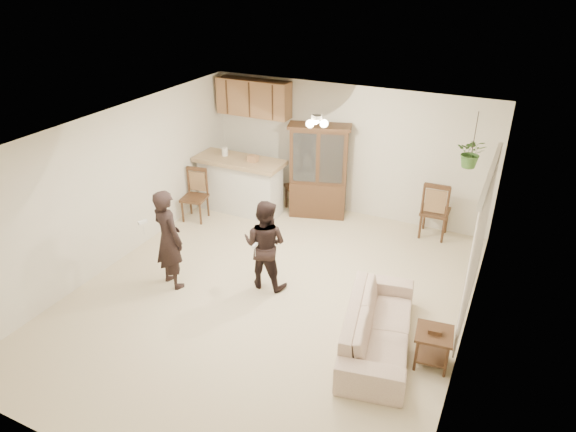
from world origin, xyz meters
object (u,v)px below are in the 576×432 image
at_px(adult, 168,233).
at_px(chair_bar, 195,206).
at_px(side_table, 432,348).
at_px(chair_hutch_right, 434,220).
at_px(child, 265,247).
at_px(sofa, 379,322).
at_px(chair_hutch_left, 299,196).
at_px(china_hutch, 319,172).

relative_size(adult, chair_bar, 1.81).
distance_m(side_table, chair_hutch_right, 3.41).
bearing_deg(adult, child, -135.08).
distance_m(child, chair_hutch_right, 3.38).
bearing_deg(sofa, chair_hutch_left, 28.07).
xyz_separation_m(side_table, chair_hutch_right, (-0.66, 3.34, 0.05)).
bearing_deg(chair_hutch_right, chair_hutch_left, 0.40).
relative_size(sofa, chair_hutch_left, 1.70).
distance_m(chair_bar, chair_hutch_left, 2.04).
bearing_deg(side_table, child, 166.38).
bearing_deg(chair_bar, chair_hutch_right, 6.57).
xyz_separation_m(chair_bar, chair_hutch_left, (1.64, 1.22, 0.03)).
distance_m(sofa, chair_hutch_right, 3.30).
height_order(adult, china_hutch, china_hutch).
bearing_deg(chair_bar, side_table, -32.99).
bearing_deg(china_hutch, sofa, -72.21).
bearing_deg(chair_hutch_right, adult, 43.20).
relative_size(china_hutch, chair_hutch_left, 1.65).
height_order(child, chair_hutch_right, child).
xyz_separation_m(sofa, china_hutch, (-2.17, 3.18, 0.53)).
height_order(sofa, side_table, sofa).
height_order(sofa, chair_hutch_right, chair_hutch_right).
height_order(adult, chair_hutch_left, adult).
bearing_deg(chair_bar, sofa, -35.75).
relative_size(china_hutch, side_table, 3.34).
distance_m(adult, chair_bar, 2.29).
relative_size(chair_bar, chair_hutch_left, 0.90).
height_order(sofa, chair_bar, chair_bar).
height_order(adult, chair_hutch_right, adult).
bearing_deg(chair_hutch_right, side_table, 99.45).
height_order(adult, child, adult).
bearing_deg(chair_hutch_right, sofa, 87.45).
bearing_deg(sofa, side_table, -104.77).
bearing_deg(chair_hutch_left, china_hutch, 42.47).
height_order(sofa, child, child).
relative_size(child, chair_hutch_left, 1.23).
height_order(side_table, chair_bar, chair_bar).
bearing_deg(child, chair_bar, -34.62).
distance_m(side_table, chair_hutch_left, 4.62).
xyz_separation_m(sofa, chair_hutch_left, (-2.58, 3.20, -0.06)).
xyz_separation_m(adult, side_table, (3.97, -0.04, -0.65)).
distance_m(adult, side_table, 4.02).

